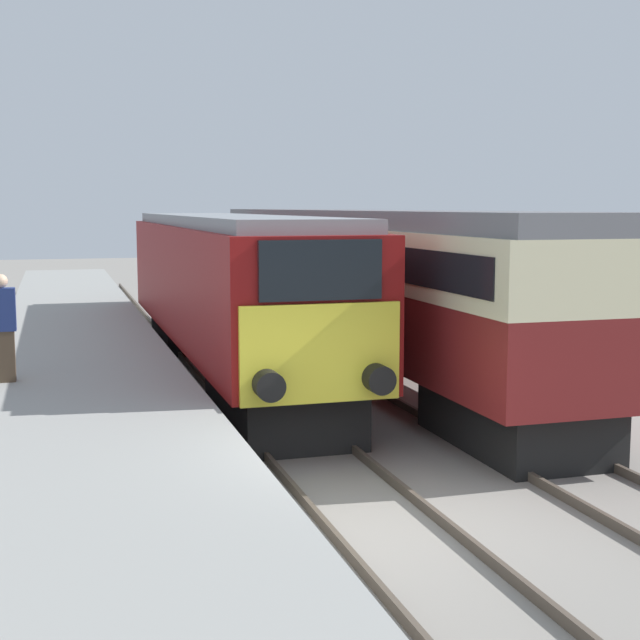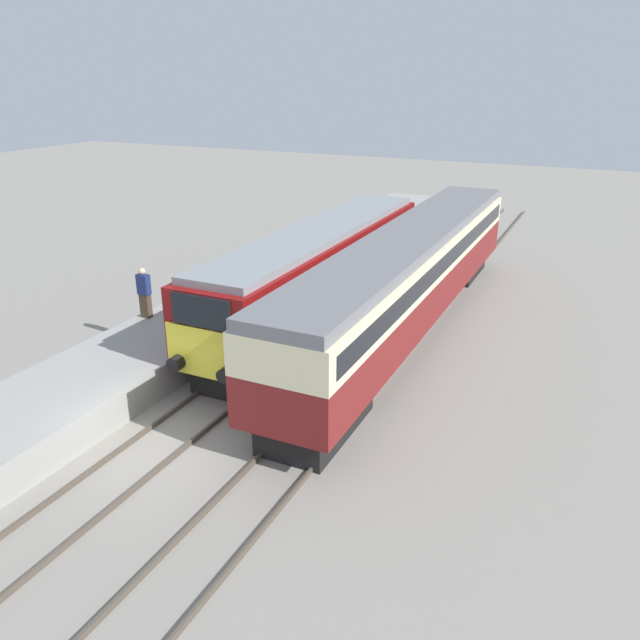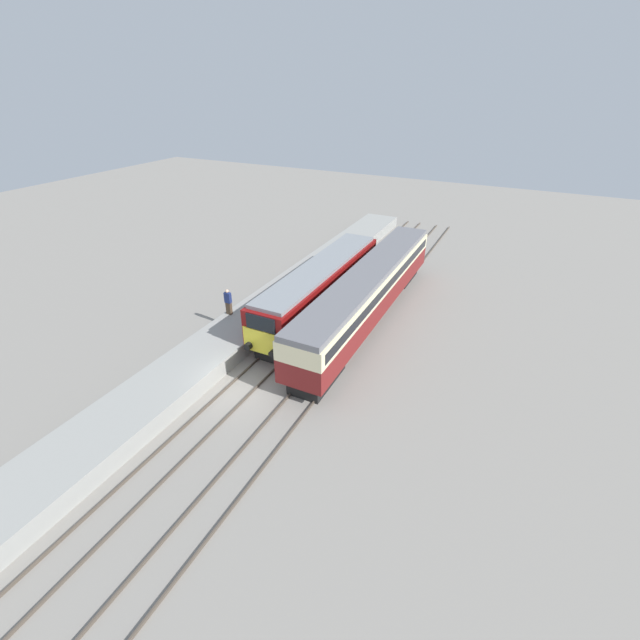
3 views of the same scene
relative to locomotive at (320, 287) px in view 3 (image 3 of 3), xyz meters
The scene contains 7 objects.
ground_plane 10.26m from the locomotive, 90.00° to the right, with size 120.00×120.00×0.00m, color gray.
platform_left 4.20m from the locomotive, 148.30° to the right, with size 3.50×50.00×1.01m.
rails_near_track 5.44m from the locomotive, 90.00° to the right, with size 1.51×60.00×0.14m.
rails_far_track 6.41m from the locomotive, 55.99° to the right, with size 1.50×60.00×0.14m.
locomotive is the anchor object (origin of this frame).
passenger_carriage 3.46m from the locomotive, 10.23° to the left, with size 2.75×20.14×3.84m.
person_on_platform 6.46m from the locomotive, 135.92° to the right, with size 0.44×0.26×1.81m.
Camera 3 is at (12.17, -14.46, 14.89)m, focal length 24.00 mm.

